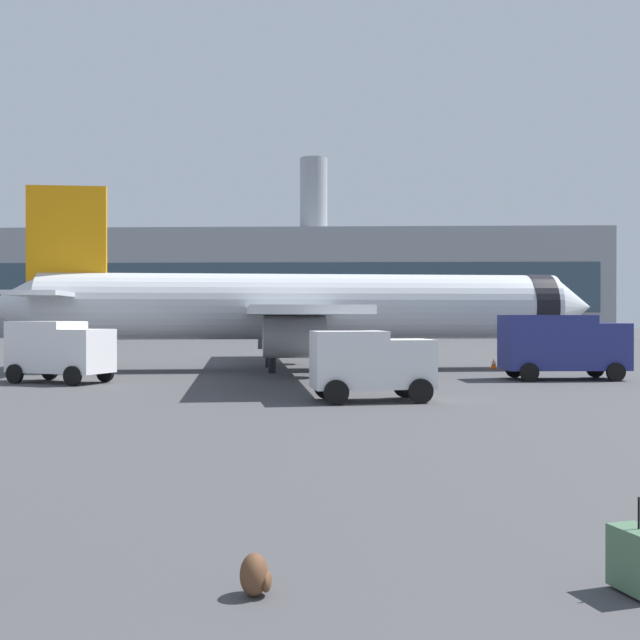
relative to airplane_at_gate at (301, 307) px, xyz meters
name	(u,v)px	position (x,y,z in m)	size (l,w,h in m)	color
airplane_at_gate	(301,307)	(0.00, 0.00, 0.00)	(35.74, 32.36, 10.50)	silver
service_truck	(59,349)	(-10.87, -9.01, -2.05)	(5.27, 3.85, 2.90)	white
fuel_truck	(562,344)	(13.34, -6.35, -1.88)	(6.16, 3.10, 3.20)	navy
cargo_van	(370,362)	(3.56, -16.46, -2.21)	(4.71, 3.05, 2.60)	white
safety_cone_mid	(494,364)	(11.48, 1.58, -3.36)	(0.44, 0.44, 0.60)	#F2590C
rolling_suitcase	(639,560)	(6.00, -36.12, -3.27)	(0.59, 0.73, 1.10)	#476B4C
traveller_backpack	(255,575)	(1.68, -36.32, -3.42)	(0.36, 0.40, 0.48)	brown
terminal_building	(300,284)	(-4.92, 78.91, 4.69)	(94.21, 18.79, 28.46)	gray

